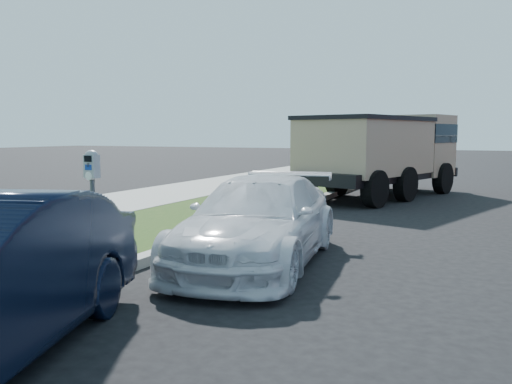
% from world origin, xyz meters
% --- Properties ---
extents(ground, '(120.00, 120.00, 0.00)m').
position_xyz_m(ground, '(0.00, 0.00, 0.00)').
color(ground, black).
rests_on(ground, ground).
extents(streetside, '(6.12, 50.00, 0.15)m').
position_xyz_m(streetside, '(-5.57, 2.00, 0.07)').
color(streetside, gray).
rests_on(streetside, ground).
extents(parking_meter, '(0.22, 0.16, 1.54)m').
position_xyz_m(parking_meter, '(-3.22, -0.67, 1.26)').
color(parking_meter, '#3F4247').
rests_on(parking_meter, ground).
extents(white_wagon, '(2.40, 4.60, 1.27)m').
position_xyz_m(white_wagon, '(-1.10, 0.51, 0.64)').
color(white_wagon, silver).
rests_on(white_wagon, ground).
extents(dump_truck, '(4.06, 6.80, 2.51)m').
position_xyz_m(dump_truck, '(-1.24, 10.02, 1.41)').
color(dump_truck, black).
rests_on(dump_truck, ground).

